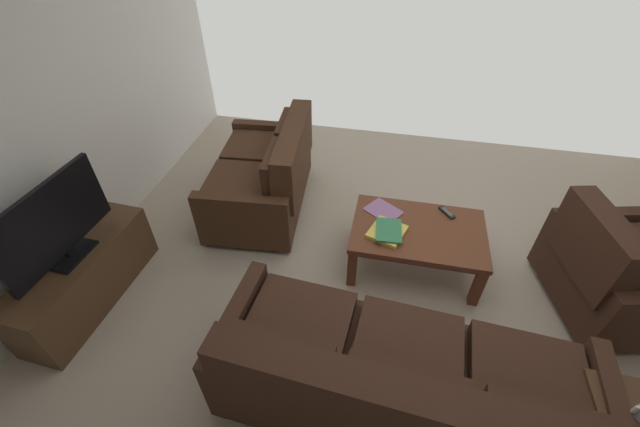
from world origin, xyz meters
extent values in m
cube|color=tan|center=(0.00, 0.00, 0.00)|extent=(5.36, 4.82, 0.01)
cube|color=white|center=(2.68, 0.00, 1.36)|extent=(0.12, 4.82, 2.73)
cylinder|color=black|center=(-0.89, 0.74, 0.03)|extent=(0.05, 0.05, 0.06)
cylinder|color=black|center=(0.85, 0.61, 0.03)|extent=(0.05, 0.05, 0.06)
cylinder|color=black|center=(0.90, 1.26, 0.03)|extent=(0.05, 0.05, 0.06)
cube|color=#382116|center=(0.01, 1.00, 0.26)|extent=(1.95, 0.91, 0.39)
cube|color=#382116|center=(-0.63, 1.03, 0.50)|extent=(0.64, 0.72, 0.10)
cube|color=#382116|center=(0.00, 0.98, 0.50)|extent=(0.64, 0.72, 0.10)
cube|color=#382116|center=(0.64, 0.93, 0.50)|extent=(0.64, 0.72, 0.10)
cube|color=#382116|center=(0.03, 1.32, 0.63)|extent=(1.91, 0.32, 0.45)
cube|color=#382116|center=(0.02, 1.21, 0.63)|extent=(0.58, 0.16, 0.32)
cube|color=#382116|center=(0.65, 1.17, 0.63)|extent=(0.58, 0.16, 0.32)
cube|color=#382116|center=(1.00, 0.93, 0.33)|extent=(0.16, 0.77, 0.55)
cylinder|color=black|center=(1.80, -1.16, 0.03)|extent=(0.05, 0.05, 0.06)
cylinder|color=black|center=(1.71, -0.20, 0.03)|extent=(0.05, 0.05, 0.06)
cylinder|color=black|center=(1.12, -1.22, 0.03)|extent=(0.05, 0.05, 0.06)
cylinder|color=black|center=(1.04, -0.26, 0.03)|extent=(0.05, 0.05, 0.06)
cube|color=#422819|center=(1.42, -0.71, 0.24)|extent=(0.89, 1.19, 0.37)
cube|color=#422819|center=(1.46, -0.99, 0.48)|extent=(0.75, 0.58, 0.10)
cube|color=#422819|center=(1.41, -0.43, 0.48)|extent=(0.75, 0.58, 0.10)
cube|color=#422819|center=(1.08, -0.74, 0.63)|extent=(0.28, 1.14, 0.50)
cube|color=#422819|center=(1.21, -1.01, 0.63)|extent=(0.16, 0.51, 0.36)
cube|color=#422819|center=(1.16, -0.45, 0.63)|extent=(0.16, 0.51, 0.36)
cube|color=#422819|center=(1.47, -1.32, 0.31)|extent=(0.80, 0.17, 0.53)
cube|color=#422819|center=(1.36, -0.10, 0.31)|extent=(0.80, 0.17, 0.53)
cube|color=brown|center=(-0.06, -0.20, 0.40)|extent=(1.03, 0.68, 0.04)
cube|color=brown|center=(-0.06, -0.20, 0.35)|extent=(0.95, 0.61, 0.05)
cube|color=brown|center=(-0.53, -0.50, 0.19)|extent=(0.07, 0.07, 0.38)
cube|color=brown|center=(0.41, -0.50, 0.19)|extent=(0.07, 0.07, 0.38)
cube|color=brown|center=(-0.53, 0.09, 0.19)|extent=(0.07, 0.07, 0.38)
cube|color=brown|center=(0.41, 0.09, 0.19)|extent=(0.07, 0.07, 0.38)
cylinder|color=#472D1C|center=(-0.93, 0.91, 0.27)|extent=(0.04, 0.04, 0.55)
cube|color=#4C331E|center=(2.34, 0.64, 0.24)|extent=(0.42, 1.18, 0.48)
cube|color=black|center=(2.44, 0.64, 0.24)|extent=(0.07, 0.99, 0.29)
cube|color=black|center=(2.35, 0.58, 0.24)|extent=(0.21, 0.25, 0.06)
cube|color=black|center=(2.34, 0.64, 0.49)|extent=(0.21, 0.33, 0.02)
cube|color=black|center=(2.34, 0.64, 0.53)|extent=(0.04, 0.06, 0.06)
cube|color=black|center=(2.34, 0.64, 0.80)|extent=(0.08, 0.89, 0.51)
cube|color=black|center=(2.36, 0.64, 0.80)|extent=(0.05, 0.86, 0.48)
cylinder|color=black|center=(-1.78, -0.43, 0.03)|extent=(0.06, 0.06, 0.06)
cylinder|color=black|center=(-1.23, 0.24, 0.03)|extent=(0.06, 0.06, 0.06)
cylinder|color=black|center=(-1.11, -0.27, 0.03)|extent=(0.06, 0.06, 0.06)
cube|color=#382116|center=(-1.50, -0.10, 0.26)|extent=(0.94, 0.85, 0.40)
cube|color=#382116|center=(-1.52, -0.10, 0.51)|extent=(0.83, 0.78, 0.10)
cube|color=#382116|center=(-1.17, -0.02, 0.65)|extent=(0.33, 0.71, 0.48)
cube|color=#382116|center=(-1.28, -0.04, 0.65)|extent=(0.26, 0.63, 0.34)
cube|color=#382116|center=(-1.41, -0.48, 0.33)|extent=(0.80, 0.28, 0.56)
cube|color=white|center=(-1.04, 1.08, 0.63)|extent=(0.02, 0.01, 0.06)
cube|color=#E0CC4C|center=(0.18, -0.10, 0.43)|extent=(0.32, 0.33, 0.03)
cube|color=#337F51|center=(0.17, -0.09, 0.46)|extent=(0.21, 0.28, 0.02)
cube|color=black|center=(-0.28, -0.44, 0.43)|extent=(0.13, 0.15, 0.02)
cube|color=#59595B|center=(-0.28, -0.44, 0.44)|extent=(0.09, 0.11, 0.00)
cube|color=#996699|center=(0.23, -0.36, 0.42)|extent=(0.34, 0.33, 0.01)
camera|label=1|loc=(0.23, 2.16, 2.53)|focal=22.24mm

